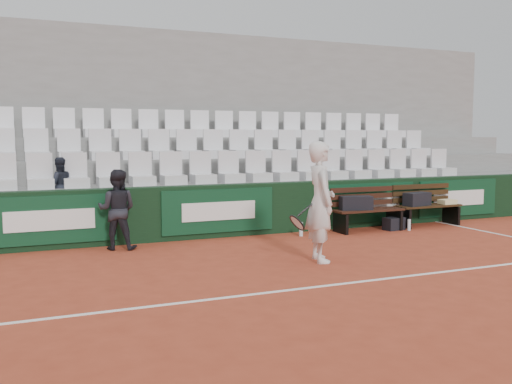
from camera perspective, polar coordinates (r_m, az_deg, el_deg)
name	(u,v)px	position (r m, az deg, el deg)	size (l,w,h in m)	color
ground	(333,285)	(7.53, 7.68, -9.23)	(80.00, 80.00, 0.00)	#A63E25
court_baseline	(333,285)	(7.52, 7.68, -9.20)	(18.00, 0.06, 0.01)	white
back_barrier	(229,210)	(11.01, -2.71, -1.83)	(18.00, 0.34, 1.00)	black
grandstand_tier_front	(215,207)	(11.58, -4.13, -1.48)	(18.00, 0.95, 1.00)	gray
grandstand_tier_mid	(200,192)	(12.45, -5.57, 0.05)	(18.00, 0.95, 1.45)	gray
grandstand_tier_back	(188,178)	(13.33, -6.83, 1.37)	(18.00, 0.95, 1.90)	gray
grandstand_rear_wall	(180,125)	(13.90, -7.62, 6.68)	(18.00, 0.30, 4.40)	gray
seat_row_front	(218,167)	(11.34, -3.87, 2.51)	(11.90, 0.44, 0.63)	silver
seat_row_mid	(203,144)	(12.23, -5.37, 4.83)	(11.90, 0.44, 0.63)	silver
seat_row_back	(189,123)	(13.14, -6.67, 6.83)	(11.90, 0.44, 0.63)	white
bench_left	(368,220)	(11.81, 11.14, -2.77)	(1.50, 0.56, 0.45)	#34190F
bench_right	(428,215)	(12.84, 16.78, -2.24)	(1.50, 0.56, 0.45)	#33200F
sports_bag_left	(356,203)	(11.62, 9.97, -1.08)	(0.64, 0.27, 0.27)	black
sports_bag_right	(417,199)	(12.61, 15.81, -0.69)	(0.60, 0.28, 0.28)	black
towel	(447,202)	(13.13, 18.59, -0.93)	(0.35, 0.25, 0.10)	beige
sports_bag_ground	(394,224)	(12.09, 13.63, -3.10)	(0.42, 0.26, 0.26)	black
water_bottle_near	(301,229)	(11.05, 4.52, -3.73)	(0.08, 0.08, 0.27)	silver
water_bottle_far	(409,225)	(12.08, 15.06, -3.19)	(0.07, 0.07, 0.23)	silver
tennis_player	(320,202)	(8.77, 6.45, -0.98)	(0.78, 0.75, 1.85)	silver
ball_kid	(117,209)	(9.95, -13.73, -1.71)	(0.66, 0.52, 1.37)	black
spectator_c	(58,160)	(10.77, -19.15, 3.04)	(0.49, 0.38, 1.00)	black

